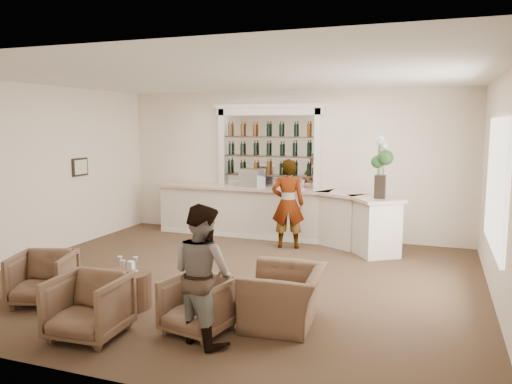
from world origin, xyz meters
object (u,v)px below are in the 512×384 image
espresso_machine (252,178)px  guest (202,274)px  armchair_left (43,278)px  cocktail_table (127,289)px  armchair_far (284,297)px  flower_vase (381,164)px  sommelier (288,204)px  armchair_center (89,306)px  armchair_right (198,305)px  bar_counter (277,214)px

espresso_machine → guest: bearing=-67.3°
guest → armchair_left: bearing=16.3°
cocktail_table → guest: 1.73m
armchair_far → espresso_machine: espresso_machine is taller
armchair_left → armchair_far: size_ratio=0.73×
espresso_machine → flower_vase: flower_vase is taller
guest → espresso_machine: size_ratio=3.49×
armchair_far → sommelier: bearing=-168.9°
guest → cocktail_table: bearing=0.7°
flower_vase → armchair_left: bearing=-134.6°
guest → flower_vase: flower_vase is taller
armchair_center → armchair_right: size_ratio=1.10×
bar_counter → armchair_far: bar_counter is taller
bar_counter → armchair_far: size_ratio=5.15×
bar_counter → sommelier: (0.46, -0.67, 0.35)m
armchair_center → espresso_machine: 5.82m
armchair_left → flower_vase: flower_vase is taller
armchair_center → armchair_far: bearing=26.5°
armchair_left → armchair_center: bearing=-46.5°
espresso_machine → flower_vase: bearing=-5.7°
bar_counter → armchair_left: bar_counter is taller
cocktail_table → armchair_right: size_ratio=0.89×
cocktail_table → sommelier: sommelier is taller
sommelier → espresso_machine: 1.33m
cocktail_table → flower_vase: 5.24m
bar_counter → guest: 5.40m
bar_counter → armchair_far: bearing=-71.1°
espresso_machine → armchair_far: bearing=-56.6°
sommelier → espresso_machine: (-1.05, 0.70, 0.42)m
armchair_left → armchair_right: bearing=-21.9°
armchair_center → armchair_far: 2.41m
armchair_far → flower_vase: size_ratio=0.94×
sommelier → flower_vase: (1.84, -0.02, 0.88)m
sommelier → espresso_machine: size_ratio=3.91×
sommelier → flower_vase: bearing=164.6°
espresso_machine → sommelier: bearing=-25.5°
armchair_center → armchair_far: size_ratio=0.76×
cocktail_table → espresso_machine: espresso_machine is taller
cocktail_table → flower_vase: (3.01, 4.00, 1.56)m
cocktail_table → armchair_far: armchair_far is taller
cocktail_table → espresso_machine: 4.85m
armchair_center → armchair_right: 1.31m
bar_counter → sommelier: size_ratio=3.09×
armchair_left → flower_vase: size_ratio=0.68×
sommelier → armchair_far: size_ratio=1.67×
cocktail_table → armchair_center: 1.04m
sommelier → armchair_left: size_ratio=2.29×
bar_counter → flower_vase: 2.70m
bar_counter → armchair_far: 4.77m
sommelier → armchair_right: (0.17, -4.45, -0.58)m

